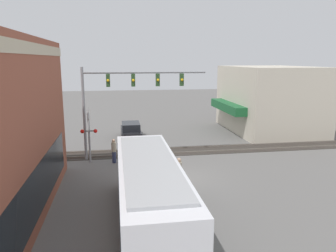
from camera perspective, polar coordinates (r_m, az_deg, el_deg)
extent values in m
plane|color=#605E5B|center=(20.65, 2.94, -9.02)|extent=(120.00, 120.00, 0.00)
cube|color=beige|center=(14.60, -23.80, 12.35)|extent=(15.89, 0.36, 0.50)
cube|color=black|center=(15.58, -21.64, -10.15)|extent=(13.18, 0.12, 2.20)
cube|color=beige|center=(34.94, 17.16, 4.50)|extent=(10.81, 7.60, 6.56)
cube|color=#19592D|center=(33.34, 10.35, 3.33)|extent=(7.57, 1.20, 0.80)
cube|color=silver|center=(14.33, -3.30, -11.30)|extent=(10.36, 2.55, 2.52)
cube|color=black|center=(14.19, -3.31, -9.90)|extent=(10.16, 2.59, 1.06)
cube|color=#288438|center=(14.78, -3.25, -15.20)|extent=(10.16, 2.58, 0.24)
cube|color=#A5A8AA|center=(13.87, -3.36, -6.27)|extent=(8.81, 2.17, 0.12)
cylinder|color=black|center=(17.53, -4.26, -11.12)|extent=(1.00, 2.57, 1.00)
cylinder|color=gray|center=(24.15, -14.40, 1.92)|extent=(0.20, 0.20, 6.73)
cylinder|color=gray|center=(23.84, -3.96, 9.31)|extent=(0.16, 8.87, 0.16)
cube|color=#284723|center=(23.77, -10.39, 7.82)|extent=(0.30, 0.27, 0.90)
sphere|color=yellow|center=(23.61, -10.40, 7.79)|extent=(0.20, 0.20, 0.20)
cube|color=#284723|center=(23.80, -6.08, 7.94)|extent=(0.30, 0.27, 0.90)
sphere|color=yellow|center=(23.64, -6.06, 7.92)|extent=(0.20, 0.20, 0.20)
cube|color=#284723|center=(23.96, -1.81, 8.02)|extent=(0.30, 0.27, 0.90)
sphere|color=yellow|center=(23.80, -1.75, 8.00)|extent=(0.20, 0.20, 0.20)
cube|color=#284723|center=(24.25, 2.39, 8.06)|extent=(0.30, 0.27, 0.90)
sphere|color=yellow|center=(24.09, 2.47, 8.04)|extent=(0.20, 0.20, 0.20)
cylinder|color=gray|center=(23.77, -13.55, -2.03)|extent=(0.14, 0.14, 3.60)
cube|color=white|center=(23.51, -13.70, 1.05)|extent=(1.41, 0.06, 1.41)
cube|color=white|center=(23.51, -13.70, 1.05)|extent=(1.41, 0.06, 1.41)
cylinder|color=#38383A|center=(23.66, -13.61, -0.86)|extent=(0.08, 0.90, 0.08)
sphere|color=red|center=(23.58, -12.53, -0.85)|extent=(0.28, 0.28, 0.28)
sphere|color=red|center=(23.66, -14.70, -0.92)|extent=(0.28, 0.28, 0.28)
cube|color=#332D28|center=(26.25, 0.22, -4.46)|extent=(2.60, 60.00, 0.03)
cube|color=#6B6056|center=(25.55, 0.48, -4.76)|extent=(0.07, 60.00, 0.15)
cube|color=#6B6056|center=(26.92, -0.03, -3.92)|extent=(0.07, 60.00, 0.15)
cube|color=black|center=(30.90, -6.49, -1.09)|extent=(4.38, 1.80, 0.56)
cube|color=black|center=(30.56, -6.49, -0.05)|extent=(2.41, 1.62, 0.67)
cylinder|color=black|center=(32.27, -6.59, -0.94)|extent=(0.64, 1.82, 0.64)
cylinder|color=black|center=(29.63, -6.35, -2.06)|extent=(0.64, 1.82, 0.64)
cylinder|color=black|center=(18.88, 1.89, -9.61)|extent=(0.28, 0.28, 0.87)
cylinder|color=#B2A58C|center=(18.61, 1.91, -7.33)|extent=(0.34, 0.34, 0.72)
sphere|color=tan|center=(18.46, 1.92, -5.92)|extent=(0.23, 0.23, 0.23)
cylinder|color=#2D3351|center=(23.71, -9.36, -5.37)|extent=(0.28, 0.28, 0.83)
cylinder|color=#B2A58C|center=(23.50, -9.42, -3.60)|extent=(0.34, 0.34, 0.69)
sphere|color=tan|center=(23.39, -9.46, -2.52)|extent=(0.22, 0.22, 0.22)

